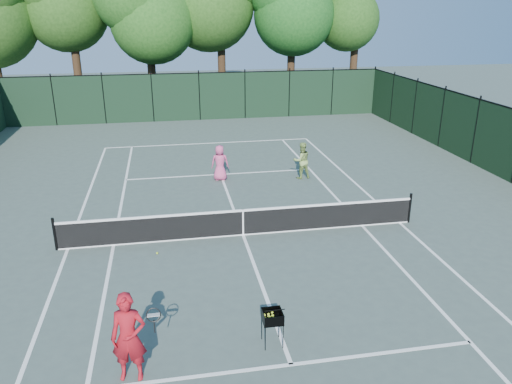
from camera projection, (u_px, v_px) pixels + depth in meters
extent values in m
plane|color=#425048|center=(243.00, 235.00, 16.32)|extent=(90.00, 90.00, 0.00)
cube|color=white|center=(68.00, 249.00, 15.39)|extent=(0.10, 23.77, 0.01)
cube|color=white|center=(400.00, 223.00, 17.24)|extent=(0.10, 23.77, 0.01)
cube|color=white|center=(114.00, 245.00, 15.62)|extent=(0.10, 23.77, 0.01)
cube|color=white|center=(362.00, 226.00, 17.01)|extent=(0.10, 23.77, 0.01)
cube|color=white|center=(209.00, 143.00, 27.27)|extent=(10.97, 0.10, 0.01)
cube|color=white|center=(291.00, 365.00, 10.42)|extent=(8.23, 0.10, 0.01)
cube|color=white|center=(221.00, 174.00, 22.21)|extent=(8.23, 0.10, 0.01)
cube|color=white|center=(243.00, 235.00, 16.31)|extent=(0.10, 12.80, 0.01)
cube|color=black|center=(243.00, 222.00, 16.16)|extent=(11.60, 0.03, 0.85)
cube|color=white|center=(243.00, 210.00, 16.01)|extent=(11.60, 0.05, 0.07)
cube|color=white|center=(243.00, 235.00, 16.31)|extent=(11.60, 0.05, 0.04)
cube|color=white|center=(243.00, 222.00, 16.16)|extent=(0.05, 0.04, 0.91)
cylinder|color=black|center=(55.00, 234.00, 15.15)|extent=(0.09, 0.09, 1.06)
cylinder|color=black|center=(410.00, 208.00, 17.11)|extent=(0.09, 0.09, 1.06)
cube|color=black|center=(199.00, 97.00, 32.38)|extent=(24.00, 0.05, 3.00)
cylinder|color=black|center=(78.00, 78.00, 34.39)|extent=(0.56, 0.56, 4.80)
cylinder|color=black|center=(152.00, 80.00, 35.14)|extent=(0.56, 0.56, 4.30)
cylinder|color=black|center=(222.00, 73.00, 36.33)|extent=(0.56, 0.56, 5.00)
cylinder|color=black|center=(291.00, 75.00, 36.60)|extent=(0.56, 0.56, 4.60)
cylinder|color=black|center=(353.00, 74.00, 37.95)|extent=(0.56, 0.56, 4.40)
imported|color=#A5121D|center=(129.00, 337.00, 9.74)|extent=(0.75, 0.55, 1.91)
cylinder|color=black|center=(154.00, 326.00, 10.09)|extent=(0.03, 0.03, 0.30)
torus|color=black|center=(154.00, 315.00, 9.99)|extent=(0.30, 0.10, 0.30)
imported|color=#D24A7F|center=(220.00, 163.00, 21.26)|extent=(0.81, 0.58, 1.53)
imported|color=#8AA854|center=(302.00, 160.00, 21.47)|extent=(0.85, 0.71, 1.60)
cylinder|color=black|center=(265.00, 339.00, 10.75)|extent=(0.02, 0.02, 0.59)
cylinder|color=black|center=(283.00, 337.00, 10.82)|extent=(0.02, 0.02, 0.59)
cylinder|color=black|center=(262.00, 328.00, 11.12)|extent=(0.02, 0.02, 0.59)
cylinder|color=black|center=(279.00, 326.00, 11.18)|extent=(0.02, 0.02, 0.59)
cube|color=black|center=(273.00, 316.00, 10.82)|extent=(0.45, 0.45, 0.25)
sphere|color=#BCDA2C|center=(272.00, 319.00, 10.85)|extent=(0.06, 0.06, 0.06)
sphere|color=#BCDA2C|center=(272.00, 319.00, 10.85)|extent=(0.06, 0.06, 0.06)
sphere|color=#BCDA2C|center=(272.00, 319.00, 10.85)|extent=(0.06, 0.06, 0.06)
sphere|color=#BCDA2C|center=(272.00, 319.00, 10.85)|extent=(0.06, 0.06, 0.06)
sphere|color=#BCDA2C|center=(272.00, 319.00, 10.85)|extent=(0.06, 0.06, 0.06)
sphere|color=#BCDA2C|center=(272.00, 319.00, 10.85)|extent=(0.06, 0.06, 0.06)
sphere|color=#BCDA2C|center=(272.00, 319.00, 10.85)|extent=(0.06, 0.06, 0.06)
sphere|color=#BCDA2C|center=(272.00, 319.00, 10.85)|extent=(0.06, 0.06, 0.06)
sphere|color=#BCDA2C|center=(272.00, 319.00, 10.85)|extent=(0.06, 0.06, 0.06)
sphere|color=#BCDA2C|center=(272.00, 319.00, 10.85)|extent=(0.06, 0.06, 0.06)
sphere|color=#BCDA2C|center=(272.00, 319.00, 10.85)|extent=(0.06, 0.06, 0.06)
sphere|color=#BCDA2C|center=(272.00, 319.00, 10.85)|extent=(0.06, 0.06, 0.06)
sphere|color=#BCDA2C|center=(272.00, 319.00, 10.85)|extent=(0.06, 0.06, 0.06)
sphere|color=#BCDA2C|center=(272.00, 319.00, 10.85)|extent=(0.06, 0.06, 0.06)
sphere|color=#BCDA2C|center=(272.00, 319.00, 10.85)|extent=(0.06, 0.06, 0.06)
sphere|color=#BCDA2C|center=(272.00, 319.00, 10.85)|extent=(0.06, 0.06, 0.06)
sphere|color=#ABCB29|center=(157.00, 253.00, 15.05)|extent=(0.07, 0.07, 0.07)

